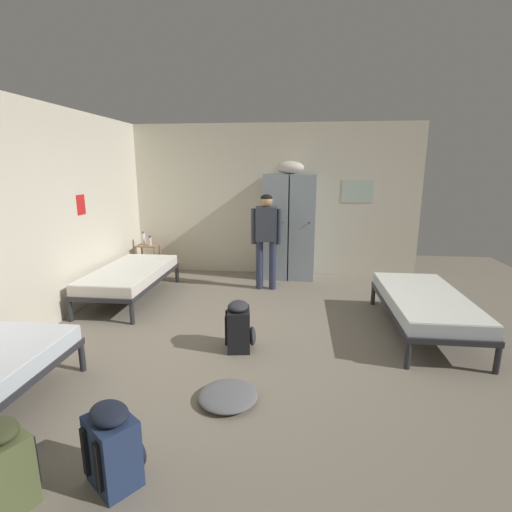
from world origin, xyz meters
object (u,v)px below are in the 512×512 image
Objects in this scene: water_bottle at (143,239)px; bed_left_rear at (130,275)px; bed_right at (425,302)px; person_traveler at (266,233)px; locker_bank at (289,225)px; lotion_bottle at (150,241)px; clothes_pile_grey at (228,396)px; shelf_unit at (148,257)px; backpack_olive at (1,467)px; backpack_black at (240,327)px; backpack_navy at (114,446)px.

bed_left_rear is at bearing -76.22° from water_bottle.
bed_right is 2.59m from person_traveler.
bed_right is at bearing -52.33° from locker_bank.
locker_bank is 11.58× the size of lotion_bottle.
locker_bank is at bearing 84.12° from clothes_pile_grey.
water_bottle is (-2.67, -0.11, -0.29)m from locker_bank.
lotion_bottle is at bearing -21.80° from water_bottle.
shelf_unit is 1.10× the size of clothes_pile_grey.
bed_left_rear is 3.67m from backpack_olive.
locker_bank is 2.82m from bed_left_rear.
locker_bank is at bearing 73.15° from backpack_olive.
water_bottle is 3.58m from backpack_black.
bed_left_rear is at bearing 142.86° from backpack_black.
person_traveler is 2.82× the size of backpack_black.
backpack_navy is 1.06× the size of clothes_pile_grey.
shelf_unit is 0.31m from lotion_bottle.
locker_bank reaches higher than bed_right.
clothes_pile_grey is (-2.10, -1.65, -0.33)m from bed_right.
water_bottle is (-4.37, 2.10, 0.30)m from bed_right.
clothes_pile_grey is at bearing -95.88° from locker_bank.
water_bottle reaches higher than bed_left_rear.
lotion_bottle is at bearing 127.32° from backpack_black.
person_traveler is at bearing -115.28° from locker_bank.
backpack_olive is at bearing -138.82° from bed_right.
clothes_pile_grey is at bearing 59.37° from backpack_navy.
backpack_black is at bearing -52.68° from lotion_bottle.
locker_bank is 5.30m from backpack_olive.
backpack_navy is (1.39, -3.33, -0.12)m from bed_left_rear.
bed_right is at bearing -25.64° from water_bottle.
lotion_bottle is at bearing 108.76° from backpack_navy.
water_bottle is at bearing 103.10° from backpack_olive.
backpack_navy is at bearing -101.21° from locker_bank.
water_bottle is at bearing 103.78° from bed_left_rear.
locker_bank reaches higher than lotion_bottle.
bed_left_rear is 1.42m from water_bottle.
bed_left_rear is 1.23× the size of person_traveler.
water_bottle reaches higher than backpack_navy.
person_traveler is 2.82× the size of backpack_navy.
water_bottle is at bearing 165.96° from shelf_unit.
clothes_pile_grey is at bearing 46.13° from backpack_olive.
water_bottle is 0.44× the size of backpack_navy.
water_bottle is (-0.08, 0.02, 0.33)m from shelf_unit.
bed_right is 4.86m from water_bottle.
locker_bank is 2.69m from water_bottle.
backpack_black is 1.06× the size of clothes_pile_grey.
locker_bank reaches higher than backpack_black.
water_bottle is 0.44× the size of backpack_black.
backpack_navy is at bearing -98.51° from person_traveler.
backpack_olive is at bearing -116.72° from backpack_black.
backpack_olive is at bearing -76.90° from water_bottle.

